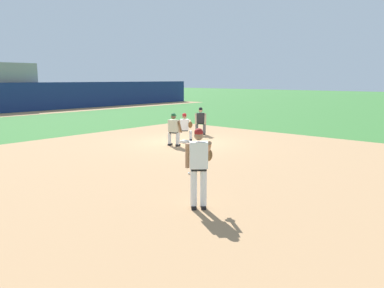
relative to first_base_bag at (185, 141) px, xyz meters
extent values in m
plane|color=#336B2D|center=(0.00, 0.00, -0.04)|extent=(160.00, 160.00, 0.00)
cube|color=#A87F56|center=(-3.26, -3.15, -0.04)|extent=(18.00, 18.00, 0.01)
cube|color=#A87F56|center=(0.00, 20.00, -0.04)|extent=(48.00, 3.20, 0.01)
cube|color=white|center=(0.00, 0.00, 0.00)|extent=(0.38, 0.38, 0.09)
sphere|color=white|center=(-4.31, -4.07, -0.01)|extent=(0.07, 0.07, 0.07)
cube|color=black|center=(-6.57, -6.20, 0.00)|extent=(0.26, 0.26, 0.09)
cylinder|color=white|center=(-6.60, -6.23, 0.46)|extent=(0.15, 0.15, 0.84)
cube|color=black|center=(-6.42, -6.36, 0.00)|extent=(0.26, 0.26, 0.09)
cylinder|color=white|center=(-6.44, -6.39, 0.46)|extent=(0.15, 0.15, 0.84)
cube|color=black|center=(-6.52, -6.31, 0.90)|extent=(0.38, 0.38, 0.06)
cube|color=white|center=(-6.52, -6.31, 1.22)|extent=(0.45, 0.45, 0.60)
sphere|color=#9E7051|center=(-6.51, -6.29, 1.65)|extent=(0.21, 0.21, 0.21)
sphere|color=maroon|center=(-6.51, -6.29, 1.72)|extent=(0.20, 0.20, 0.20)
cube|color=maroon|center=(-6.44, -6.23, 1.69)|extent=(0.20, 0.20, 0.02)
cylinder|color=#9E7051|center=(-6.64, -6.08, 1.19)|extent=(0.20, 0.20, 0.59)
cylinder|color=#9E7051|center=(-6.13, -6.28, 1.31)|extent=(0.44, 0.43, 0.41)
ellipsoid|color=brown|center=(-6.07, -6.22, 1.14)|extent=(0.35, 0.35, 0.34)
cube|color=black|center=(0.51, 0.06, 0.00)|extent=(0.26, 0.26, 0.09)
cylinder|color=white|center=(0.53, 0.08, 0.23)|extent=(0.15, 0.15, 0.40)
cube|color=black|center=(0.09, 0.49, 0.00)|extent=(0.26, 0.26, 0.09)
cylinder|color=white|center=(0.12, 0.52, 0.23)|extent=(0.15, 0.15, 0.40)
cube|color=black|center=(0.33, 0.30, 0.46)|extent=(0.38, 0.38, 0.06)
cube|color=white|center=(0.33, 0.30, 0.73)|extent=(0.45, 0.45, 0.52)
sphere|color=#9E7051|center=(0.31, 0.29, 1.12)|extent=(0.21, 0.21, 0.21)
sphere|color=maroon|center=(0.31, 0.29, 1.20)|extent=(0.20, 0.20, 0.20)
cube|color=maroon|center=(0.25, 0.22, 1.17)|extent=(0.20, 0.20, 0.02)
cylinder|color=#9E7051|center=(0.20, -0.17, 0.88)|extent=(0.48, 0.47, 0.24)
cylinder|color=#9E7051|center=(0.08, 0.41, 0.67)|extent=(0.23, 0.23, 0.58)
ellipsoid|color=brown|center=(0.05, -0.32, 0.80)|extent=(0.30, 0.30, 0.35)
cube|color=black|center=(-1.02, -0.05, 0.00)|extent=(0.28, 0.17, 0.09)
cylinder|color=white|center=(-1.06, -0.06, 0.28)|extent=(0.15, 0.15, 0.50)
cube|color=black|center=(-0.92, -0.43, 0.00)|extent=(0.28, 0.17, 0.09)
cylinder|color=white|center=(-0.96, -0.44, 0.28)|extent=(0.15, 0.15, 0.50)
cube|color=black|center=(-1.01, -0.25, 0.55)|extent=(0.28, 0.38, 0.06)
cube|color=beige|center=(-1.01, -0.25, 0.85)|extent=(0.33, 0.45, 0.54)
sphere|color=brown|center=(-0.99, -0.24, 1.25)|extent=(0.21, 0.21, 0.21)
sphere|color=#194C28|center=(-0.99, -0.24, 1.32)|extent=(0.20, 0.20, 0.20)
cube|color=#194C28|center=(-0.90, -0.22, 1.29)|extent=(0.15, 0.19, 0.02)
cylinder|color=brown|center=(-0.93, 0.03, 0.81)|extent=(0.34, 0.17, 0.56)
cylinder|color=brown|center=(-0.80, -0.46, 0.81)|extent=(0.34, 0.17, 0.56)
cube|color=black|center=(2.49, 0.83, 0.00)|extent=(0.27, 0.25, 0.09)
cylinder|color=#515154|center=(2.52, 0.86, 0.28)|extent=(0.15, 0.15, 0.50)
cube|color=black|center=(2.23, 1.14, 0.00)|extent=(0.27, 0.25, 0.09)
cylinder|color=#515154|center=(2.26, 1.17, 0.28)|extent=(0.15, 0.15, 0.50)
cube|color=black|center=(2.39, 1.01, 0.55)|extent=(0.37, 0.39, 0.06)
cube|color=#232326|center=(2.39, 1.01, 0.85)|extent=(0.44, 0.46, 0.54)
sphere|color=tan|center=(2.37, 1.00, 1.25)|extent=(0.21, 0.21, 0.21)
sphere|color=black|center=(2.37, 1.00, 1.32)|extent=(0.20, 0.20, 0.20)
cube|color=black|center=(2.30, 0.94, 1.29)|extent=(0.19, 0.20, 0.02)
cylinder|color=tan|center=(2.44, 0.72, 0.81)|extent=(0.31, 0.28, 0.56)
cylinder|color=tan|center=(2.12, 1.11, 0.81)|extent=(0.31, 0.28, 0.56)
cube|color=navy|center=(1.53, 23.47, 2.90)|extent=(0.47, 0.20, 0.44)
cube|color=navy|center=(2.15, 23.47, 2.90)|extent=(0.47, 0.20, 0.44)
cube|color=navy|center=(2.76, 23.47, 2.90)|extent=(0.47, 0.20, 0.44)
cube|color=navy|center=(3.37, 23.47, 2.90)|extent=(0.47, 0.20, 0.44)
cube|color=navy|center=(3.99, 23.47, 2.90)|extent=(0.47, 0.20, 0.44)
cube|color=navy|center=(2.15, 24.32, 3.45)|extent=(0.47, 0.20, 0.44)
cube|color=navy|center=(2.76, 24.32, 3.45)|extent=(0.47, 0.20, 0.44)
cube|color=navy|center=(3.37, 24.32, 3.45)|extent=(0.47, 0.20, 0.44)
cube|color=navy|center=(3.99, 24.32, 3.45)|extent=(0.47, 0.20, 0.44)
cube|color=navy|center=(2.76, 25.17, 4.00)|extent=(0.47, 0.20, 0.44)
cube|color=navy|center=(3.37, 25.17, 4.00)|extent=(0.47, 0.20, 0.44)
cube|color=navy|center=(3.99, 25.17, 4.00)|extent=(0.47, 0.20, 0.44)
camera|label=1|loc=(-12.78, -11.53, 2.89)|focal=35.00mm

